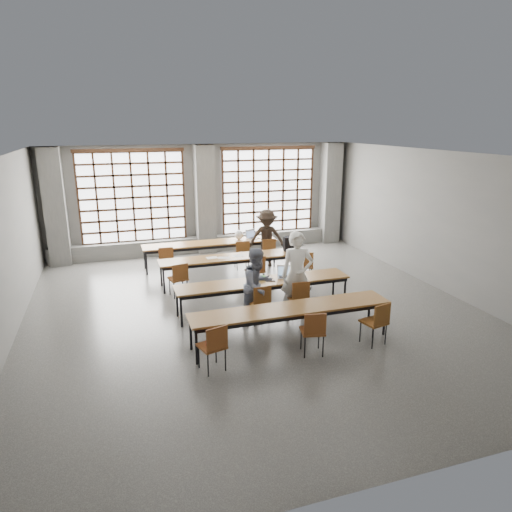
{
  "coord_description": "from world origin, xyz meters",
  "views": [
    {
      "loc": [
        -2.96,
        -9.27,
        4.16
      ],
      "look_at": [
        0.18,
        0.4,
        1.17
      ],
      "focal_mm": 32.0,
      "sensor_mm": 36.0,
      "label": 1
    }
  ],
  "objects_px": {
    "chair_near_right": "(377,319)",
    "green_box": "(260,278)",
    "chair_back_left": "(166,258)",
    "desk_row_d": "(291,311)",
    "phone": "(272,281)",
    "chair_back_mid": "(242,252)",
    "chair_mid_right": "(305,264)",
    "plastic_bag": "(239,235)",
    "student_back": "(267,238)",
    "chair_mid_centre": "(256,269)",
    "student_female": "(258,285)",
    "backpack": "(290,244)",
    "chair_mid_left": "(179,276)",
    "student_male": "(297,275)",
    "chair_near_mid": "(313,329)",
    "red_pouch": "(212,343)",
    "chair_back_right": "(268,249)",
    "chair_front_left": "(260,300)",
    "desk_row_a": "(211,244)",
    "desk_row_b": "(234,259)",
    "desk_row_c": "(263,283)",
    "chair_front_right": "(299,295)",
    "chair_near_left": "(214,343)",
    "laptop_back": "(252,236)",
    "mouse": "(303,276)"
  },
  "relations": [
    {
      "from": "chair_near_right",
      "to": "green_box",
      "type": "bearing_deg",
      "value": 124.01
    },
    {
      "from": "student_male",
      "to": "student_female",
      "type": "distance_m",
      "value": 0.91
    },
    {
      "from": "desk_row_d",
      "to": "phone",
      "type": "distance_m",
      "value": 1.54
    },
    {
      "from": "desk_row_c",
      "to": "chair_back_left",
      "type": "xyz_separation_m",
      "value": [
        -1.79,
        3.11,
        -0.13
      ]
    },
    {
      "from": "chair_near_right",
      "to": "student_male",
      "type": "xyz_separation_m",
      "value": [
        -0.93,
        1.76,
        0.43
      ]
    },
    {
      "from": "chair_back_mid",
      "to": "chair_back_right",
      "type": "distance_m",
      "value": 0.8
    },
    {
      "from": "chair_front_left",
      "to": "chair_near_left",
      "type": "relative_size",
      "value": 1.0
    },
    {
      "from": "student_female",
      "to": "backpack",
      "type": "bearing_deg",
      "value": 30.12
    },
    {
      "from": "green_box",
      "to": "desk_row_b",
      "type": "bearing_deg",
      "value": 91.55
    },
    {
      "from": "desk_row_c",
      "to": "student_female",
      "type": "distance_m",
      "value": 0.6
    },
    {
      "from": "chair_back_left",
      "to": "chair_near_right",
      "type": "distance_m",
      "value": 6.31
    },
    {
      "from": "chair_back_mid",
      "to": "chair_front_right",
      "type": "bearing_deg",
      "value": -87.04
    },
    {
      "from": "chair_mid_right",
      "to": "plastic_bag",
      "type": "height_order",
      "value": "plastic_bag"
    },
    {
      "from": "chair_front_right",
      "to": "green_box",
      "type": "height_order",
      "value": "chair_front_right"
    },
    {
      "from": "student_back",
      "to": "chair_back_mid",
      "type": "bearing_deg",
      "value": -154.7
    },
    {
      "from": "chair_back_mid",
      "to": "chair_front_right",
      "type": "height_order",
      "value": "same"
    },
    {
      "from": "chair_near_left",
      "to": "student_male",
      "type": "distance_m",
      "value": 2.9
    },
    {
      "from": "desk_row_c",
      "to": "mouse",
      "type": "xyz_separation_m",
      "value": [
        0.95,
        -0.02,
        0.08
      ]
    },
    {
      "from": "chair_front_right",
      "to": "phone",
      "type": "relative_size",
      "value": 6.77
    },
    {
      "from": "chair_mid_centre",
      "to": "desk_row_a",
      "type": "bearing_deg",
      "value": 107.03
    },
    {
      "from": "student_male",
      "to": "red_pouch",
      "type": "distance_m",
      "value": 2.88
    },
    {
      "from": "backpack",
      "to": "desk_row_c",
      "type": "bearing_deg",
      "value": -119.07
    },
    {
      "from": "chair_near_left",
      "to": "green_box",
      "type": "relative_size",
      "value": 3.52
    },
    {
      "from": "plastic_bag",
      "to": "red_pouch",
      "type": "bearing_deg",
      "value": -110.22
    },
    {
      "from": "backpack",
      "to": "plastic_bag",
      "type": "height_order",
      "value": "backpack"
    },
    {
      "from": "student_back",
      "to": "chair_front_right",
      "type": "bearing_deg",
      "value": -82.79
    },
    {
      "from": "chair_back_left",
      "to": "chair_near_mid",
      "type": "height_order",
      "value": "same"
    },
    {
      "from": "chair_back_mid",
      "to": "chair_front_right",
      "type": "xyz_separation_m",
      "value": [
        0.19,
        -3.74,
        0.0
      ]
    },
    {
      "from": "chair_front_left",
      "to": "student_male",
      "type": "xyz_separation_m",
      "value": [
        0.89,
        0.13,
        0.43
      ]
    },
    {
      "from": "chair_mid_left",
      "to": "student_male",
      "type": "height_order",
      "value": "student_male"
    },
    {
      "from": "desk_row_a",
      "to": "chair_back_mid",
      "type": "height_order",
      "value": "chair_back_mid"
    },
    {
      "from": "chair_back_mid",
      "to": "chair_near_right",
      "type": "xyz_separation_m",
      "value": [
        1.12,
        -5.37,
        0.0
      ]
    },
    {
      "from": "phone",
      "to": "red_pouch",
      "type": "xyz_separation_m",
      "value": [
        -1.87,
        -2.08,
        -0.24
      ]
    },
    {
      "from": "chair_back_left",
      "to": "chair_near_right",
      "type": "relative_size",
      "value": 1.0
    },
    {
      "from": "chair_near_mid",
      "to": "red_pouch",
      "type": "height_order",
      "value": "chair_near_mid"
    },
    {
      "from": "backpack",
      "to": "red_pouch",
      "type": "xyz_separation_m",
      "value": [
        -3.18,
        -4.32,
        -0.43
      ]
    },
    {
      "from": "chair_front_left",
      "to": "laptop_back",
      "type": "relative_size",
      "value": 1.96
    },
    {
      "from": "desk_row_c",
      "to": "chair_back_right",
      "type": "distance_m",
      "value": 3.34
    },
    {
      "from": "chair_front_left",
      "to": "chair_near_right",
      "type": "distance_m",
      "value": 2.44
    },
    {
      "from": "backpack",
      "to": "chair_front_left",
      "type": "bearing_deg",
      "value": -116.96
    },
    {
      "from": "desk_row_b",
      "to": "chair_mid_left",
      "type": "distance_m",
      "value": 1.71
    },
    {
      "from": "chair_mid_centre",
      "to": "student_back",
      "type": "bearing_deg",
      "value": 63.08
    },
    {
      "from": "chair_mid_left",
      "to": "chair_front_left",
      "type": "height_order",
      "value": "same"
    },
    {
      "from": "chair_back_left",
      "to": "backpack",
      "type": "bearing_deg",
      "value": -16.44
    },
    {
      "from": "desk_row_b",
      "to": "phone",
      "type": "bearing_deg",
      "value": -82.6
    },
    {
      "from": "chair_mid_centre",
      "to": "green_box",
      "type": "distance_m",
      "value": 1.45
    },
    {
      "from": "chair_front_right",
      "to": "student_female",
      "type": "relative_size",
      "value": 0.53
    },
    {
      "from": "chair_mid_right",
      "to": "student_male",
      "type": "xyz_separation_m",
      "value": [
        -1.07,
        -1.96,
        0.43
      ]
    },
    {
      "from": "plastic_bag",
      "to": "chair_mid_right",
      "type": "bearing_deg",
      "value": -63.44
    },
    {
      "from": "student_male",
      "to": "chair_front_left",
      "type": "bearing_deg",
      "value": -158.42
    }
  ]
}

